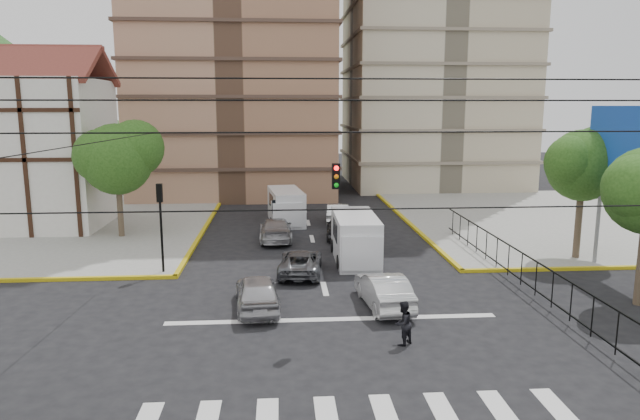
{
  "coord_description": "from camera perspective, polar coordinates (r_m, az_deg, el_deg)",
  "views": [
    {
      "loc": [
        -1.98,
        -19.91,
        8.25
      ],
      "look_at": [
        -0.34,
        3.22,
        4.0
      ],
      "focal_mm": 32.0,
      "sensor_mm": 36.0,
      "label": 1
    }
  ],
  "objects": [
    {
      "name": "ground",
      "position": [
        21.64,
        1.53,
        -12.03
      ],
      "size": [
        160.0,
        160.0,
        0.0
      ],
      "primitive_type": "plane",
      "color": "black",
      "rests_on": "ground"
    },
    {
      "name": "sidewalk_nw",
      "position": [
        44.55,
        -27.85,
        -1.41
      ],
      "size": [
        26.0,
        26.0,
        0.15
      ],
      "primitive_type": "cube",
      "color": "gray",
      "rests_on": "ground"
    },
    {
      "name": "sidewalk_ne",
      "position": [
        46.29,
        24.37,
        -0.73
      ],
      "size": [
        26.0,
        26.0,
        0.15
      ],
      "primitive_type": "cube",
      "color": "gray",
      "rests_on": "ground"
    },
    {
      "name": "crosswalk_stripes",
      "position": [
        16.29,
        3.7,
        -20.04
      ],
      "size": [
        12.0,
        2.4,
        0.01
      ],
      "primitive_type": "cube",
      "color": "silver",
      "rests_on": "ground"
    },
    {
      "name": "stop_line",
      "position": [
        22.75,
        1.23,
        -10.87
      ],
      "size": [
        13.0,
        0.4,
        0.01
      ],
      "primitive_type": "cube",
      "color": "silver",
      "rests_on": "ground"
    },
    {
      "name": "tudor_building",
      "position": [
        43.49,
        -27.21,
        5.29
      ],
      "size": [
        10.8,
        8.05,
        12.23
      ],
      "color": "silver",
      "rests_on": "ground"
    },
    {
      "name": "park_fence",
      "position": [
        28.01,
        19.39,
        -7.36
      ],
      "size": [
        0.1,
        22.5,
        1.66
      ],
      "primitive_type": null,
      "color": "black",
      "rests_on": "ground"
    },
    {
      "name": "billboard",
      "position": [
        30.76,
        28.35,
        4.95
      ],
      "size": [
        0.36,
        6.2,
        8.1
      ],
      "color": "slate",
      "rests_on": "ground"
    },
    {
      "name": "tree_park_c",
      "position": [
        33.21,
        24.96,
        4.38
      ],
      "size": [
        4.65,
        3.8,
        7.25
      ],
      "color": "#473828",
      "rests_on": "ground"
    },
    {
      "name": "tree_tudor",
      "position": [
        37.39,
        -19.52,
        5.14
      ],
      "size": [
        5.39,
        4.4,
        7.43
      ],
      "color": "#473828",
      "rests_on": "ground"
    },
    {
      "name": "traffic_light_nw",
      "position": [
        28.78,
        -15.66,
        -0.29
      ],
      "size": [
        0.28,
        0.22,
        4.4
      ],
      "color": "black",
      "rests_on": "ground"
    },
    {
      "name": "traffic_light_hanging",
      "position": [
        18.14,
        2.24,
        2.94
      ],
      "size": [
        18.0,
        9.12,
        0.92
      ],
      "color": "black",
      "rests_on": "ground"
    },
    {
      "name": "van_right_lane",
      "position": [
        30.52,
        3.62,
        -2.97
      ],
      "size": [
        2.31,
        5.56,
        2.49
      ],
      "rotation": [
        0.0,
        0.0,
        -0.01
      ],
      "color": "silver",
      "rests_on": "ground"
    },
    {
      "name": "van_left_lane",
      "position": [
        40.46,
        -3.42,
        0.26
      ],
      "size": [
        2.7,
        5.5,
        2.38
      ],
      "rotation": [
        0.0,
        0.0,
        0.13
      ],
      "color": "silver",
      "rests_on": "ground"
    },
    {
      "name": "car_silver_front_left",
      "position": [
        23.75,
        -6.29,
        -8.12
      ],
      "size": [
        2.11,
        4.45,
        1.47
      ],
      "primitive_type": "imported",
      "rotation": [
        0.0,
        0.0,
        3.23
      ],
      "color": "#A9A8AD",
      "rests_on": "ground"
    },
    {
      "name": "car_white_front_right",
      "position": [
        24.01,
        6.37,
        -7.96
      ],
      "size": [
        1.96,
        4.49,
        1.44
      ],
      "primitive_type": "imported",
      "rotation": [
        0.0,
        0.0,
        3.24
      ],
      "color": "silver",
      "rests_on": "ground"
    },
    {
      "name": "car_grey_mid_left",
      "position": [
        28.43,
        -1.96,
        -5.21
      ],
      "size": [
        2.42,
        4.56,
        1.22
      ],
      "primitive_type": "imported",
      "rotation": [
        0.0,
        0.0,
        3.05
      ],
      "color": "#55575D",
      "rests_on": "ground"
    },
    {
      "name": "car_silver_rear_left",
      "position": [
        35.42,
        -4.44,
        -1.95
      ],
      "size": [
        2.03,
        4.88,
        1.41
      ],
      "primitive_type": "imported",
      "rotation": [
        0.0,
        0.0,
        3.15
      ],
      "color": "#A2A1A6",
      "rests_on": "ground"
    },
    {
      "name": "car_darkgrey_mid_right",
      "position": [
        36.03,
        1.96,
        -1.73
      ],
      "size": [
        1.99,
        4.2,
        1.39
      ],
      "primitive_type": "imported",
      "rotation": [
        0.0,
        0.0,
        3.05
      ],
      "color": "#28282B",
      "rests_on": "ground"
    },
    {
      "name": "car_white_rear_right",
      "position": [
        40.6,
        1.79,
        -0.34
      ],
      "size": [
        1.96,
        4.39,
        1.4
      ],
      "primitive_type": "imported",
      "rotation": [
        0.0,
        0.0,
        3.03
      ],
      "color": "white",
      "rests_on": "ground"
    },
    {
      "name": "pedestrian_crosswalk",
      "position": [
        20.44,
        8.29,
        -11.14
      ],
      "size": [
        0.97,
        0.95,
        1.58
      ],
      "primitive_type": "imported",
      "rotation": [
        0.0,
        0.0,
        3.84
      ],
      "color": "black",
      "rests_on": "ground"
    }
  ]
}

